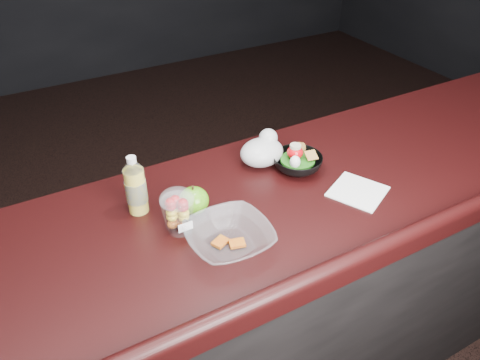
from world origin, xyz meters
name	(u,v)px	position (x,y,z in m)	size (l,w,h in m)	color
counter	(246,313)	(0.00, 0.30, 0.51)	(4.06, 0.71, 1.02)	black
lemonade_bottle	(136,189)	(-0.30, 0.44, 1.10)	(0.06, 0.06, 0.19)	yellow
fruit_cup	(178,211)	(-0.23, 0.30, 1.09)	(0.10, 0.10, 0.14)	white
green_apple	(194,200)	(-0.15, 0.35, 1.06)	(0.09, 0.09, 0.09)	#2F7E0E
plastic_bag	(263,150)	(0.17, 0.48, 1.07)	(0.16, 0.13, 0.11)	silver
snack_bowl	(297,162)	(0.25, 0.39, 1.05)	(0.20, 0.20, 0.09)	black
takeout_bowl	(229,237)	(-0.13, 0.17, 1.05)	(0.24, 0.24, 0.06)	silver
paper_napkin	(358,191)	(0.34, 0.19, 1.02)	(0.16, 0.16, 0.00)	white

